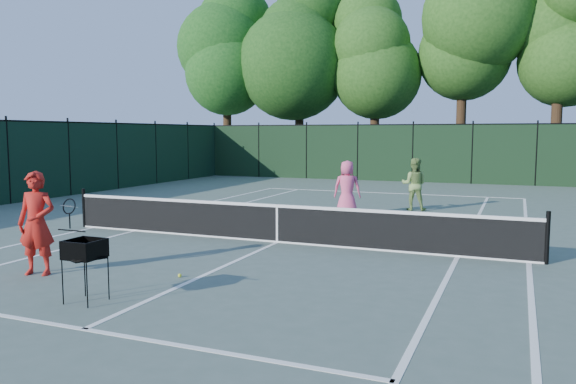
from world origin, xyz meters
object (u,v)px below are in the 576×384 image
at_px(player_green, 414,184).
at_px(ball_hopper, 85,250).
at_px(coach, 37,223).
at_px(loose_ball_midcourt, 180,275).
at_px(player_pink, 347,188).

relative_size(player_green, ball_hopper, 1.81).
bearing_deg(coach, player_green, 50.78).
relative_size(coach, loose_ball_midcourt, 27.87).
relative_size(player_pink, ball_hopper, 1.78).
xyz_separation_m(player_pink, player_green, (1.73, 2.04, 0.01)).
bearing_deg(player_pink, player_green, -141.66).
distance_m(coach, ball_hopper, 2.24).
bearing_deg(loose_ball_midcourt, player_pink, 85.86).
distance_m(coach, loose_ball_midcourt, 2.78).
xyz_separation_m(player_green, loose_ball_midcourt, (-2.34, -10.52, -0.84)).
distance_m(player_pink, loose_ball_midcourt, 8.54).
bearing_deg(loose_ball_midcourt, ball_hopper, -105.46).
bearing_deg(player_green, player_pink, 45.70).
distance_m(coach, player_pink, 9.79).
xyz_separation_m(coach, player_green, (4.84, 11.32, -0.07)).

